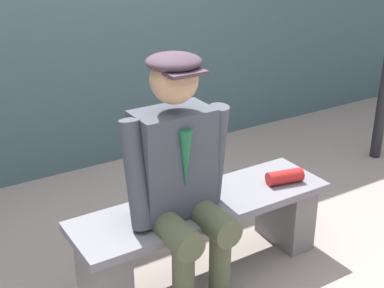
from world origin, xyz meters
name	(u,v)px	position (x,y,z in m)	size (l,w,h in m)	color
ground_plane	(203,270)	(0.00, 0.00, 0.00)	(30.00, 30.00, 0.00)	gray
bench	(203,228)	(0.00, 0.00, 0.28)	(1.45, 0.42, 0.44)	slate
seated_man	(180,173)	(0.18, 0.06, 0.69)	(0.55, 0.56, 1.27)	#3D414B
rolled_magazine	(285,177)	(-0.51, 0.06, 0.48)	(0.08, 0.08, 0.21)	#B21E1E
stadium_wall	(75,10)	(0.00, -1.73, 1.21)	(12.00, 0.24, 2.41)	#3C5257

